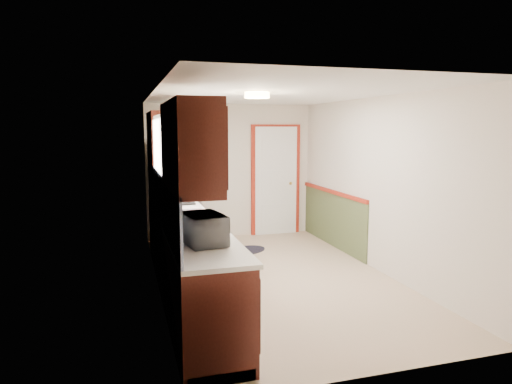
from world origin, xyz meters
TOP-DOWN VIEW (x-y plane):
  - room_shell at (0.00, 0.00)m, footprint 3.20×5.20m
  - kitchen_run at (-1.24, -0.29)m, footprint 0.63×4.00m
  - back_wall_trim at (0.99, 2.21)m, footprint 1.12×2.30m
  - ceiling_fixture at (-0.30, -0.20)m, footprint 0.30×0.30m
  - microwave at (-1.20, -1.55)m, footprint 0.36×0.53m
  - refrigerator at (-1.02, 2.05)m, footprint 0.83×0.79m
  - rug at (-0.04, 1.42)m, footprint 0.92×0.76m
  - cooktop at (-1.19, 0.87)m, footprint 0.50×0.60m

SIDE VIEW (x-z plane):
  - rug at x=-0.04m, z-range 0.00..0.01m
  - kitchen_run at x=-1.24m, z-range -0.29..1.91m
  - back_wall_trim at x=0.99m, z-range -0.15..1.93m
  - refrigerator at x=-1.02m, z-range 0.00..1.80m
  - cooktop at x=-1.19m, z-range 0.94..0.96m
  - microwave at x=-1.20m, z-range 0.94..1.27m
  - room_shell at x=0.00m, z-range -0.06..2.46m
  - ceiling_fixture at x=-0.30m, z-range 2.33..2.39m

